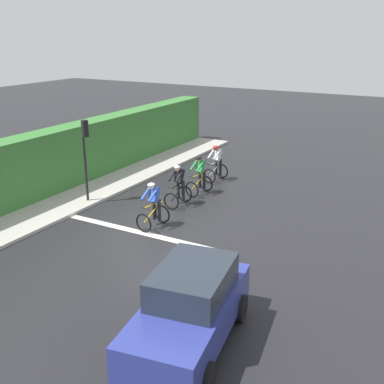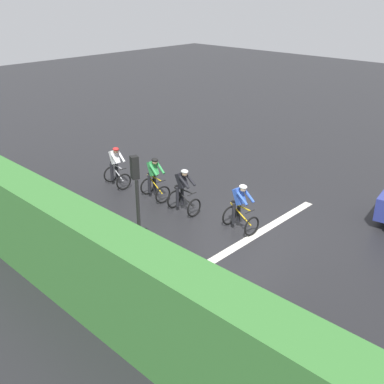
{
  "view_description": "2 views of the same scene",
  "coord_description": "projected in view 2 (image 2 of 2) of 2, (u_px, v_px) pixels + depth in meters",
  "views": [
    {
      "loc": [
        8.7,
        -12.58,
        6.61
      ],
      "look_at": [
        0.94,
        1.36,
        1.1
      ],
      "focal_mm": 44.15,
      "sensor_mm": 36.0,
      "label": 1
    },
    {
      "loc": [
        -10.8,
        -8.0,
        7.43
      ],
      "look_at": [
        -0.09,
        2.23,
        0.79
      ],
      "focal_mm": 42.72,
      "sensor_mm": 36.0,
      "label": 2
    }
  ],
  "objects": [
    {
      "name": "ground_plane",
      "position": [
        242.0,
        232.0,
        15.21
      ],
      "size": [
        80.0,
        80.0,
        0.0
      ],
      "primitive_type": "plane",
      "color": "black"
    },
    {
      "name": "sidewalk_kerb",
      "position": [
        93.0,
        262.0,
        13.43
      ],
      "size": [
        2.8,
        22.62,
        0.12
      ],
      "primitive_type": "cube",
      "color": "#ADA89E",
      "rests_on": "ground"
    },
    {
      "name": "stone_wall_low",
      "position": [
        65.0,
        268.0,
        12.74
      ],
      "size": [
        0.44,
        22.62,
        0.56
      ],
      "primitive_type": "cube",
      "color": "tan",
      "rests_on": "ground"
    },
    {
      "name": "hedge_wall",
      "position": [
        51.0,
        239.0,
        12.11
      ],
      "size": [
        1.1,
        22.62,
        2.67
      ],
      "primitive_type": "cube",
      "color": "#387533",
      "rests_on": "ground"
    },
    {
      "name": "road_marking_stop_line",
      "position": [
        253.0,
        236.0,
        14.92
      ],
      "size": [
        7.0,
        0.3,
        0.01
      ],
      "primitive_type": "cube",
      "color": "silver",
      "rests_on": "ground"
    },
    {
      "name": "cyclist_lead",
      "position": [
        116.0,
        167.0,
        18.45
      ],
      "size": [
        0.82,
        1.16,
        1.66
      ],
      "color": "black",
      "rests_on": "ground"
    },
    {
      "name": "cyclist_second",
      "position": [
        154.0,
        179.0,
        17.32
      ],
      "size": [
        0.82,
        1.16,
        1.66
      ],
      "color": "black",
      "rests_on": "ground"
    },
    {
      "name": "cyclist_mid",
      "position": [
        183.0,
        191.0,
        16.25
      ],
      "size": [
        0.69,
        1.09,
        1.66
      ],
      "color": "black",
      "rests_on": "ground"
    },
    {
      "name": "cyclist_fourth",
      "position": [
        240.0,
        208.0,
        15.03
      ],
      "size": [
        0.79,
        1.15,
        1.66
      ],
      "color": "black",
      "rests_on": "ground"
    },
    {
      "name": "traffic_light_near_crossing",
      "position": [
        137.0,
        195.0,
        12.55
      ],
      "size": [
        0.26,
        0.3,
        3.34
      ],
      "color": "black",
      "rests_on": "ground"
    }
  ]
}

